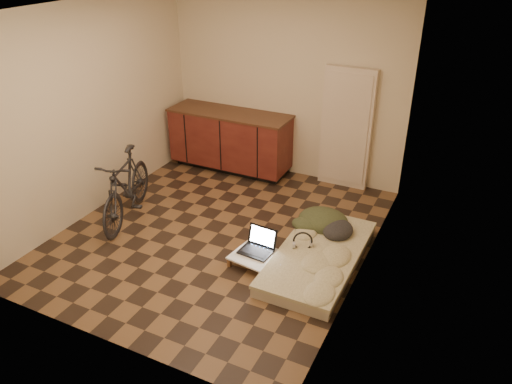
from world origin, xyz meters
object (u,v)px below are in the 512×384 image
at_px(bicycle, 126,184).
at_px(lap_desk, 265,259).
at_px(futon, 319,257).
at_px(laptop, 258,246).

bearing_deg(bicycle, lap_desk, -23.44).
xyz_separation_m(bicycle, futon, (2.50, 0.14, -0.42)).
xyz_separation_m(bicycle, laptop, (1.87, -0.09, -0.32)).
bearing_deg(laptop, bicycle, -178.28).
bearing_deg(futon, bicycle, -176.64).
bearing_deg(lap_desk, laptop, 149.23).
bearing_deg(laptop, lap_desk, -34.47).
relative_size(bicycle, futon, 0.87).
xyz_separation_m(bicycle, lap_desk, (2.00, -0.20, -0.39)).
bearing_deg(laptop, futon, 24.87).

